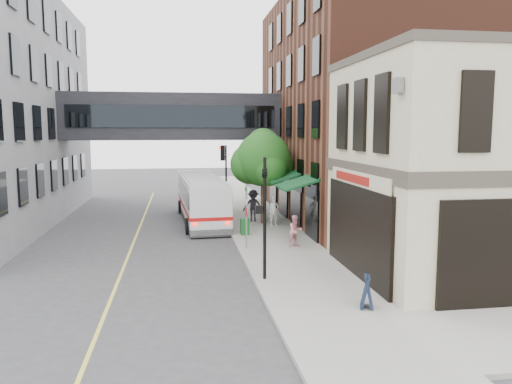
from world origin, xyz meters
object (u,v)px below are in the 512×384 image
object	(u,v)px
pedestrian_c	(253,206)
sandwich_board	(367,292)
newspaper_box	(245,226)
pedestrian_a	(274,211)
pedestrian_b	(295,231)
bus	(202,197)

from	to	relation	value
pedestrian_c	sandwich_board	world-z (taller)	pedestrian_c
newspaper_box	sandwich_board	world-z (taller)	sandwich_board
pedestrian_a	pedestrian_b	xyz separation A→B (m)	(0.03, -5.23, -0.09)
bus	sandwich_board	bearing A→B (deg)	-75.27
bus	pedestrian_a	size ratio (longest dim) A/B	6.16
pedestrian_a	newspaper_box	xyz separation A→B (m)	(-1.97, -2.16, -0.40)
newspaper_box	pedestrian_b	bearing A→B (deg)	-57.84
pedestrian_b	newspaper_box	xyz separation A→B (m)	(-2.00, 3.07, -0.31)
bus	sandwich_board	distance (m)	17.06
pedestrian_b	newspaper_box	size ratio (longest dim) A/B	1.70
pedestrian_b	bus	bearing A→B (deg)	96.38
bus	newspaper_box	xyz separation A→B (m)	(2.04, -5.04, -0.96)
newspaper_box	pedestrian_c	bearing A→B (deg)	74.16
pedestrian_c	sandwich_board	bearing A→B (deg)	-78.38
pedestrian_c	pedestrian_b	bearing A→B (deg)	-74.90
pedestrian_c	newspaper_box	distance (m)	3.93
bus	pedestrian_c	bearing A→B (deg)	-22.69
sandwich_board	pedestrian_c	bearing A→B (deg)	115.08
bus	pedestrian_a	distance (m)	4.96
bus	pedestrian_b	xyz separation A→B (m)	(4.04, -8.11, -0.65)
sandwich_board	newspaper_box	bearing A→B (deg)	121.56
bus	newspaper_box	world-z (taller)	bus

